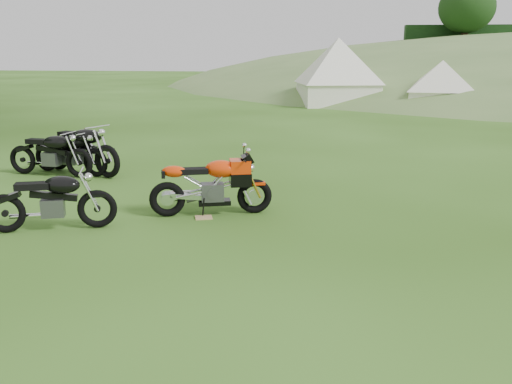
% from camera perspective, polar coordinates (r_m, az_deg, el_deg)
% --- Properties ---
extents(ground, '(120.00, 120.00, 0.00)m').
position_cam_1_polar(ground, '(6.90, 2.51, -7.42)').
color(ground, '#284B10').
rests_on(ground, ground).
extents(sport_motorcycle, '(1.87, 0.93, 1.09)m').
position_cam_1_polar(sport_motorcycle, '(8.86, -4.52, 1.13)').
color(sport_motorcycle, red).
rests_on(sport_motorcycle, ground).
extents(plywood_board, '(0.31, 0.27, 0.02)m').
position_cam_1_polar(plywood_board, '(8.81, -5.26, -2.55)').
color(plywood_board, tan).
rests_on(plywood_board, ground).
extents(vintage_moto_a, '(1.79, 0.94, 0.92)m').
position_cam_1_polar(vintage_moto_a, '(8.58, -19.84, -0.68)').
color(vintage_moto_a, black).
rests_on(vintage_moto_a, ground).
extents(vintage_moto_b, '(1.87, 0.95, 0.96)m').
position_cam_1_polar(vintage_moto_b, '(12.39, -18.12, 3.90)').
color(vintage_moto_b, black).
rests_on(vintage_moto_b, ground).
extents(vintage_moto_c, '(1.90, 0.69, 0.98)m').
position_cam_1_polar(vintage_moto_c, '(12.33, -19.92, 3.74)').
color(vintage_moto_c, black).
rests_on(vintage_moto_c, ground).
extents(vintage_moto_d, '(2.12, 1.33, 1.11)m').
position_cam_1_polar(vintage_moto_d, '(12.33, -17.12, 4.27)').
color(vintage_moto_d, black).
rests_on(vintage_moto_d, ground).
extents(tent_left, '(3.93, 3.93, 2.87)m').
position_cam_1_polar(tent_left, '(27.02, 8.17, 11.65)').
color(tent_left, white).
rests_on(tent_left, ground).
extents(tent_mid, '(2.98, 2.98, 2.27)m').
position_cam_1_polar(tent_mid, '(26.03, 18.07, 10.37)').
color(tent_mid, white).
rests_on(tent_mid, ground).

